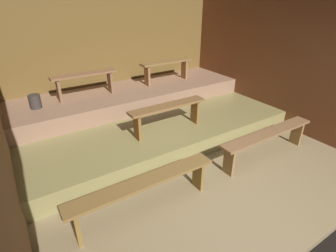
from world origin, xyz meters
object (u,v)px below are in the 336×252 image
at_px(bench_floor_right, 268,137).
at_px(bench_lower_center, 168,111).
at_px(bench_floor_left, 144,187).
at_px(bench_middle_left, 85,79).
at_px(pail_middle, 35,101).
at_px(bench_middle_right, 166,66).

relative_size(bench_floor_right, bench_lower_center, 1.35).
distance_m(bench_floor_left, bench_lower_center, 1.66).
bearing_deg(bench_lower_center, bench_middle_left, 120.14).
xyz_separation_m(bench_lower_center, bench_middle_left, (-0.91, 1.57, 0.31)).
xyz_separation_m(bench_middle_left, pail_middle, (-0.95, -0.07, -0.24)).
relative_size(bench_lower_center, bench_middle_left, 1.14).
bearing_deg(pail_middle, bench_lower_center, -38.84).
bearing_deg(bench_floor_left, bench_middle_right, 53.08).
bearing_deg(bench_floor_right, bench_middle_right, 94.14).
distance_m(bench_floor_right, bench_middle_left, 3.51).
bearing_deg(bench_middle_left, bench_floor_right, -53.08).
distance_m(bench_floor_right, pail_middle, 4.07).
distance_m(bench_lower_center, bench_middle_left, 1.84).
height_order(bench_floor_right, bench_middle_left, bench_middle_left).
xyz_separation_m(bench_floor_left, bench_lower_center, (1.11, 1.20, 0.30)).
bearing_deg(bench_lower_center, bench_floor_right, -45.74).
relative_size(bench_floor_left, bench_middle_right, 1.54).
relative_size(bench_middle_right, pail_middle, 5.05).
height_order(bench_middle_left, bench_middle_right, same).
height_order(bench_lower_center, pail_middle, pail_middle).
xyz_separation_m(bench_lower_center, pail_middle, (-1.86, 1.50, 0.07)).
bearing_deg(bench_floor_right, bench_floor_left, 180.00).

